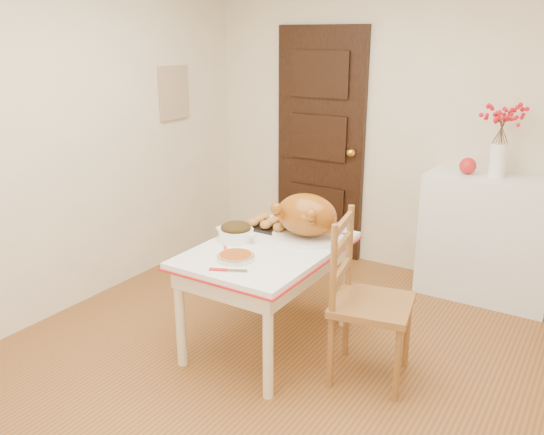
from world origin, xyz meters
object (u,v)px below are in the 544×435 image
Objects in this scene: kitchen_table at (268,296)px; pumpkin_pie at (236,256)px; turkey_platter at (307,217)px; chair_oak at (372,301)px; sideboard at (487,238)px.

pumpkin_pie reaches higher than kitchen_table.
kitchen_table is at bearing -132.02° from turkey_platter.
pumpkin_pie is at bearing -99.29° from kitchen_table.
kitchen_table is at bearing 78.67° from chair_oak.
kitchen_table is (-1.04, -1.51, -0.14)m from sideboard.
pumpkin_pie is (-0.05, -0.28, 0.37)m from kitchen_table.
turkey_platter is at bearing -125.61° from sideboard.
pumpkin_pie is at bearing -121.24° from sideboard.
turkey_platter is (0.14, 0.25, 0.50)m from kitchen_table.
turkey_platter is (-0.90, -1.26, 0.36)m from sideboard.
sideboard reaches higher than kitchen_table.
sideboard is 0.96× the size of chair_oak.
turkey_platter is at bearing 70.77° from pumpkin_pie.
pumpkin_pie is (-1.09, -1.79, 0.23)m from sideboard.
sideboard is at bearing 58.76° from pumpkin_pie.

